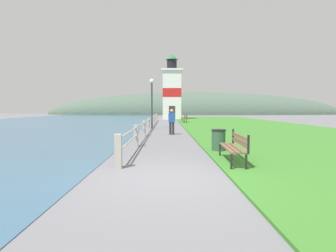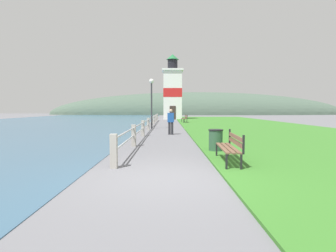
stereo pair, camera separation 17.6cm
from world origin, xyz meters
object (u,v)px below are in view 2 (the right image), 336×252
person_strolling (171,121)px  lamp_post (152,94)px  lighthouse (173,91)px  park_bench_midway (185,118)px  park_bench_near (231,145)px  trash_bin (216,141)px

person_strolling → lamp_post: size_ratio=0.40×
lighthouse → park_bench_midway: bearing=-83.1°
park_bench_near → person_strolling: bearing=-76.0°
park_bench_midway → lighthouse: bearing=-87.6°
park_bench_midway → park_bench_near: bearing=85.3°
park_bench_midway → lighthouse: size_ratio=0.18×
trash_bin → lamp_post: bearing=105.2°
park_bench_near → park_bench_midway: (0.10, 22.12, -0.00)m
park_bench_near → park_bench_midway: size_ratio=1.15×
park_bench_midway → lighthouse: (-1.23, 10.15, 3.67)m
lamp_post → park_bench_near: bearing=-76.8°
park_bench_near → lamp_post: 13.89m
person_strolling → trash_bin: size_ratio=1.87×
lighthouse → lamp_post: size_ratio=2.46×
person_strolling → trash_bin: person_strolling is taller
lighthouse → trash_bin: size_ratio=11.60×
person_strolling → park_bench_near: bearing=-162.0°
park_bench_near → lighthouse: (-1.13, 32.27, 3.67)m
lighthouse → person_strolling: lighthouse is taller
park_bench_near → person_strolling: size_ratio=1.27×
lighthouse → trash_bin: lighthouse is taller
park_bench_midway → person_strolling: person_strolling is taller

